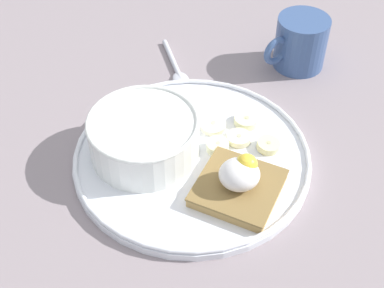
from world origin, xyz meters
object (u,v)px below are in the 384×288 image
Objects in this scene: toast_slice at (238,188)px; poached_egg at (241,173)px; oatmeal_bowl at (144,136)px; banana_slice_front at (239,138)px; banana_slice_back at (268,145)px; banana_slice_left at (213,125)px; banana_slice_inner at (218,146)px; spoon at (176,69)px; banana_slice_right at (246,120)px; coffee_mug at (300,42)px.

poached_egg reaches higher than toast_slice.
oatmeal_bowl reaches higher than banana_slice_front.
banana_slice_back is (15.79, 0.24, -2.33)cm from oatmeal_bowl.
banana_slice_inner is (0.34, -4.13, 0.13)cm from banana_slice_left.
oatmeal_bowl is 18.97cm from spoon.
oatmeal_bowl is at bearing -179.18° from banana_slice_inner.
banana_slice_back is at bearing 0.94° from banana_slice_inner.
banana_slice_right is (4.52, 0.78, -0.01)cm from banana_slice_left.
oatmeal_bowl reaches higher than spoon.
banana_slice_right is 0.46× the size of coffee_mug.
coffee_mug is 0.84× the size of spoon.
banana_slice_back is at bearing -64.11° from banana_slice_right.
banana_slice_left is 1.25× the size of banana_slice_inner.
poached_egg is at bearing -95.09° from banana_slice_front.
banana_slice_left is (8.94, 4.26, -2.34)cm from oatmeal_bowl.
oatmeal_bowl is 1.10× the size of toast_slice.
toast_slice is 11.45cm from banana_slice_left.
banana_slice_inner is (-2.86, -1.63, 0.21)cm from banana_slice_front.
oatmeal_bowl is at bearing -179.13° from banana_slice_back.
oatmeal_bowl is 3.09× the size of banana_slice_left.
banana_slice_front is at bearing -121.37° from coffee_mug.
toast_slice is 3.17× the size of banana_slice_back.
toast_slice reaches higher than banana_slice_left.
banana_slice_left and banana_slice_right have the same top height.
oatmeal_bowl reaches higher than banana_slice_left.
oatmeal_bowl is at bearing -171.75° from banana_slice_front.
toast_slice is 1.25× the size of coffee_mug.
banana_slice_left is at bearing 94.65° from banana_slice_inner.
banana_slice_inner is (-4.18, -4.90, 0.13)cm from banana_slice_right.
oatmeal_bowl is 1.37× the size of coffee_mug.
banana_slice_right is at bearing 20.52° from oatmeal_bowl.
oatmeal_bowl reaches higher than banana_slice_inner.
banana_slice_inner is at bearing -74.13° from spoon.
toast_slice is 8.53cm from banana_slice_back.
banana_slice_inner is at bearing -130.44° from banana_slice_right.
toast_slice is at bearing -139.48° from poached_egg.
toast_slice is at bearing -96.04° from banana_slice_front.
oatmeal_bowl is 15.96cm from banana_slice_back.
banana_slice_inner reaches higher than spoon.
toast_slice is 2.64× the size of poached_egg.
banana_slice_right is at bearing -54.69° from spoon.
banana_slice_right is (2.09, 11.86, -2.80)cm from poached_egg.
oatmeal_bowl reaches higher than banana_slice_right.
poached_egg is 26.32cm from spoon.
oatmeal_bowl is 2.95× the size of banana_slice_right.
toast_slice is (11.21, -6.96, -2.06)cm from oatmeal_bowl.
coffee_mug is at bearing 56.70° from banana_slice_right.
banana_slice_back is (4.41, 7.06, -2.79)cm from poached_egg.
banana_slice_left is 0.95× the size of banana_slice_right.
banana_slice_front is 18.29cm from spoon.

